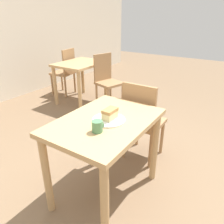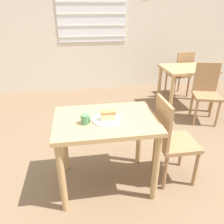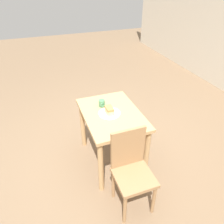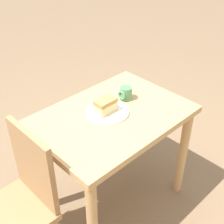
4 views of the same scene
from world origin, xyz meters
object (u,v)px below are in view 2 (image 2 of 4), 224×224
(dining_table_far, at_px, (187,75))
(chair_near_window, at_px, (171,139))
(dining_table_near, at_px, (106,131))
(chair_far_corner, at_px, (206,91))
(chair_far_opposite, at_px, (180,73))
(coffee_mug, at_px, (85,119))
(cake_slice, at_px, (108,115))
(plate, at_px, (107,120))

(dining_table_far, bearing_deg, chair_near_window, -120.24)
(dining_table_near, distance_m, chair_far_corner, 2.07)
(dining_table_near, xyz_separation_m, chair_far_corner, (1.71, 1.16, -0.13))
(dining_table_near, xyz_separation_m, chair_near_window, (0.64, -0.02, -0.13))
(chair_far_opposite, bearing_deg, dining_table_far, 67.25)
(dining_table_far, height_order, coffee_mug, coffee_mug)
(dining_table_far, bearing_deg, chair_far_opposite, 75.61)
(dining_table_far, height_order, chair_near_window, chair_near_window)
(coffee_mug, bearing_deg, cake_slice, 7.69)
(chair_far_opposite, relative_size, cake_slice, 6.99)
(dining_table_far, distance_m, chair_far_opposite, 0.54)
(plate, distance_m, cake_slice, 0.05)
(chair_near_window, bearing_deg, dining_table_near, 87.83)
(chair_near_window, relative_size, chair_far_opposite, 1.00)
(chair_far_opposite, xyz_separation_m, plate, (-1.76, -2.22, 0.27))
(chair_far_opposite, height_order, plate, chair_far_opposite)
(chair_far_opposite, bearing_deg, dining_table_near, 42.73)
(cake_slice, bearing_deg, chair_near_window, 0.94)
(chair_far_corner, height_order, cake_slice, chair_far_corner)
(dining_table_near, relative_size, chair_far_corner, 1.03)
(plate, bearing_deg, coffee_mug, -170.68)
(dining_table_near, relative_size, chair_near_window, 1.03)
(dining_table_far, distance_m, chair_near_window, 1.97)
(cake_slice, distance_m, coffee_mug, 0.20)
(chair_far_opposite, distance_m, plate, 2.84)
(cake_slice, bearing_deg, dining_table_near, 116.38)
(chair_near_window, xyz_separation_m, chair_far_corner, (1.06, 1.18, 0.00))
(dining_table_far, bearing_deg, chair_far_corner, -81.85)
(dining_table_far, relative_size, plate, 3.25)
(chair_near_window, bearing_deg, plate, 90.58)
(chair_far_opposite, distance_m, coffee_mug, 2.99)
(chair_near_window, height_order, cake_slice, chair_near_window)
(dining_table_near, distance_m, chair_far_opposite, 2.81)
(chair_far_corner, distance_m, chair_far_opposite, 1.03)
(dining_table_near, height_order, coffee_mug, coffee_mug)
(dining_table_far, xyz_separation_m, cake_slice, (-1.62, -1.71, 0.21))
(plate, bearing_deg, chair_far_opposite, 51.56)
(dining_table_near, distance_m, coffee_mug, 0.26)
(plate, bearing_deg, dining_table_near, 99.07)
(chair_far_opposite, xyz_separation_m, coffee_mug, (-1.95, -2.25, 0.31))
(chair_near_window, distance_m, plate, 0.69)
(plate, distance_m, coffee_mug, 0.19)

